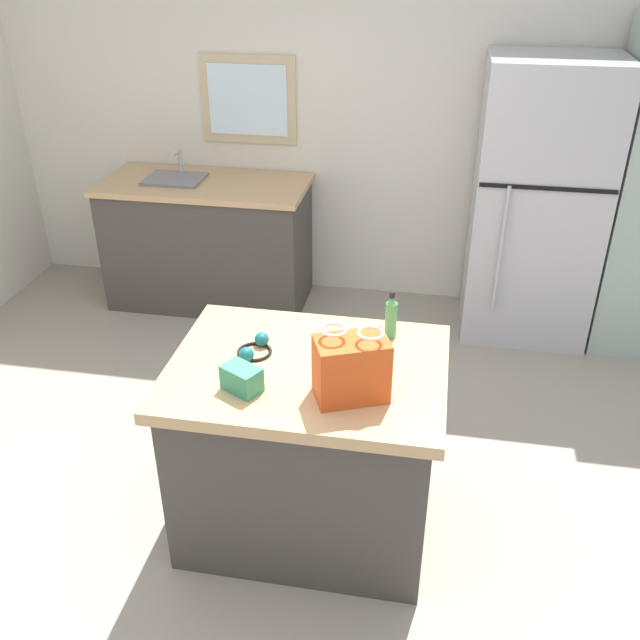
# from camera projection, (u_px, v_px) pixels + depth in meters

# --- Properties ---
(ground) EXTENTS (6.44, 6.44, 0.00)m
(ground) POSITION_uv_depth(u_px,v_px,m) (302.00, 520.00, 3.33)
(ground) COLOR #9E9384
(back_wall) EXTENTS (5.37, 0.13, 2.72)m
(back_wall) POSITION_uv_depth(u_px,v_px,m) (370.00, 110.00, 4.81)
(back_wall) COLOR silver
(back_wall) RESTS_ON ground
(kitchen_island) EXTENTS (1.16, 0.88, 0.88)m
(kitchen_island) POSITION_uv_depth(u_px,v_px,m) (308.00, 447.00, 3.12)
(kitchen_island) COLOR #423D38
(kitchen_island) RESTS_ON ground
(refrigerator) EXTENTS (0.81, 0.71, 1.81)m
(refrigerator) POSITION_uv_depth(u_px,v_px,m) (537.00, 204.00, 4.50)
(refrigerator) COLOR #B7B7BC
(refrigerator) RESTS_ON ground
(sink_counter) EXTENTS (1.45, 0.69, 1.10)m
(sink_counter) POSITION_uv_depth(u_px,v_px,m) (208.00, 241.00, 5.07)
(sink_counter) COLOR #423D38
(sink_counter) RESTS_ON ground
(shopping_bag) EXTENTS (0.32, 0.26, 0.30)m
(shopping_bag) POSITION_uv_depth(u_px,v_px,m) (351.00, 368.00, 2.65)
(shopping_bag) COLOR #DB511E
(shopping_bag) RESTS_ON kitchen_island
(small_box) EXTENTS (0.18, 0.16, 0.10)m
(small_box) POSITION_uv_depth(u_px,v_px,m) (242.00, 379.00, 2.72)
(small_box) COLOR #388E66
(small_box) RESTS_ON kitchen_island
(bottle) EXTENTS (0.05, 0.05, 0.22)m
(bottle) POSITION_uv_depth(u_px,v_px,m) (391.00, 317.00, 3.06)
(bottle) COLOR #4C9956
(bottle) RESTS_ON kitchen_island
(ear_defenders) EXTENTS (0.18, 0.20, 0.06)m
(ear_defenders) POSITION_uv_depth(u_px,v_px,m) (254.00, 349.00, 2.98)
(ear_defenders) COLOR black
(ear_defenders) RESTS_ON kitchen_island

